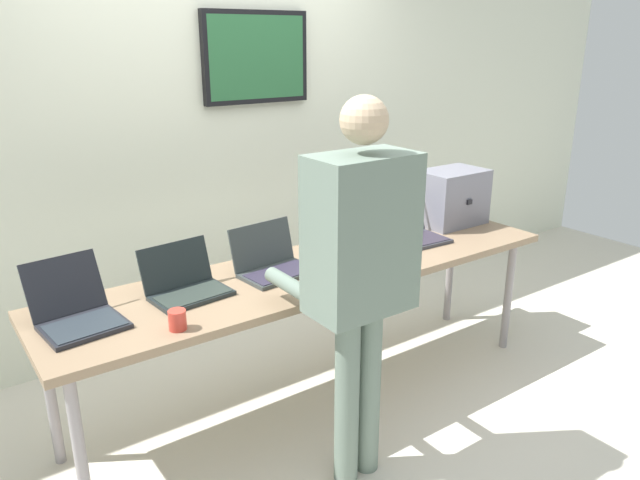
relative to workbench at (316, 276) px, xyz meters
The scene contains 12 objects.
ground 0.75m from the workbench, ahead, with size 8.00×8.00×0.04m, color beige.
back_wall 1.25m from the workbench, 89.65° to the left, with size 8.00×0.11×2.51m.
workbench is the anchor object (origin of this frame).
equipment_box 1.19m from the workbench, ahead, with size 0.43×0.30×0.35m.
laptop_station_0 1.21m from the workbench, behind, with size 0.35×0.40×0.26m.
laptop_station_1 0.71m from the workbench, behind, with size 0.38×0.32×0.23m.
laptop_station_2 0.26m from the workbench, 163.13° to the left, with size 0.40×0.33×0.24m.
laptop_station_3 0.27m from the workbench, ahead, with size 0.33×0.35×0.22m.
laptop_station_4 0.72m from the workbench, ahead, with size 0.39×0.37×0.25m.
person 0.73m from the workbench, 109.17° to the right, with size 0.44×0.58×1.73m.
coffee_mug 0.92m from the workbench, 164.10° to the right, with size 0.07×0.07×0.09m.
paper_sheet 0.19m from the workbench, 73.47° to the right, with size 0.24×0.32×0.00m.
Camera 1 is at (-1.70, -2.43, 1.93)m, focal length 33.81 mm.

